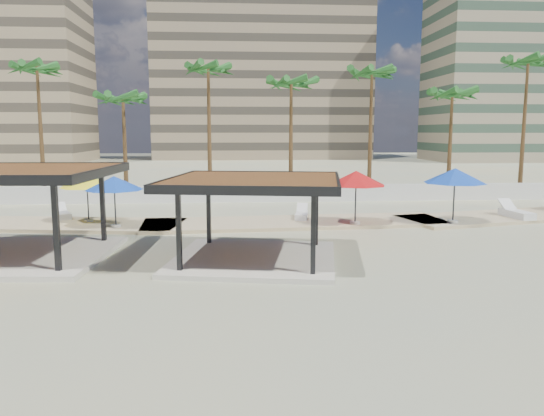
{
  "coord_description": "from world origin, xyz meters",
  "views": [
    {
      "loc": [
        -1.26,
        -20.73,
        4.92
      ],
      "look_at": [
        0.51,
        3.44,
        1.4
      ],
      "focal_mm": 35.0,
      "sensor_mm": 36.0,
      "label": 1
    }
  ],
  "objects_px": {
    "lounger_b": "(302,215)",
    "lounger_c": "(516,213)",
    "pavilion_central": "(254,211)",
    "lounger_a": "(62,214)",
    "umbrella_c": "(356,178)",
    "pavilion_west": "(16,205)"
  },
  "relations": [
    {
      "from": "lounger_b",
      "to": "lounger_c",
      "type": "relative_size",
      "value": 0.79
    },
    {
      "from": "pavilion_central",
      "to": "lounger_b",
      "type": "distance_m",
      "value": 9.41
    },
    {
      "from": "lounger_a",
      "to": "lounger_c",
      "type": "xyz_separation_m",
      "value": [
        25.1,
        -1.73,
        0.04
      ]
    },
    {
      "from": "lounger_b",
      "to": "lounger_a",
      "type": "bearing_deg",
      "value": 95.55
    },
    {
      "from": "lounger_b",
      "to": "umbrella_c",
      "type": "bearing_deg",
      "value": -118.79
    },
    {
      "from": "pavilion_central",
      "to": "pavilion_west",
      "type": "bearing_deg",
      "value": -176.27
    },
    {
      "from": "pavilion_central",
      "to": "lounger_c",
      "type": "bearing_deg",
      "value": 39.06
    },
    {
      "from": "umbrella_c",
      "to": "lounger_b",
      "type": "height_order",
      "value": "umbrella_c"
    },
    {
      "from": "lounger_b",
      "to": "pavilion_central",
      "type": "bearing_deg",
      "value": 171.92
    },
    {
      "from": "pavilion_west",
      "to": "umbrella_c",
      "type": "xyz_separation_m",
      "value": [
        14.59,
        5.72,
        0.42
      ]
    },
    {
      "from": "pavilion_west",
      "to": "lounger_b",
      "type": "height_order",
      "value": "pavilion_west"
    },
    {
      "from": "pavilion_central",
      "to": "lounger_b",
      "type": "bearing_deg",
      "value": 81.7
    },
    {
      "from": "lounger_c",
      "to": "umbrella_c",
      "type": "bearing_deg",
      "value": 91.48
    },
    {
      "from": "pavilion_west",
      "to": "lounger_c",
      "type": "bearing_deg",
      "value": 20.46
    },
    {
      "from": "pavilion_central",
      "to": "lounger_c",
      "type": "relative_size",
      "value": 2.93
    },
    {
      "from": "pavilion_central",
      "to": "pavilion_west",
      "type": "distance_m",
      "value": 9.2
    },
    {
      "from": "umbrella_c",
      "to": "lounger_c",
      "type": "relative_size",
      "value": 1.33
    },
    {
      "from": "pavilion_west",
      "to": "lounger_a",
      "type": "relative_size",
      "value": 3.56
    },
    {
      "from": "pavilion_west",
      "to": "lounger_c",
      "type": "relative_size",
      "value": 2.97
    },
    {
      "from": "lounger_c",
      "to": "pavilion_west",
      "type": "bearing_deg",
      "value": 99.39
    },
    {
      "from": "umbrella_c",
      "to": "lounger_a",
      "type": "distance_m",
      "value": 16.17
    },
    {
      "from": "umbrella_c",
      "to": "pavilion_west",
      "type": "bearing_deg",
      "value": -158.59
    }
  ]
}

